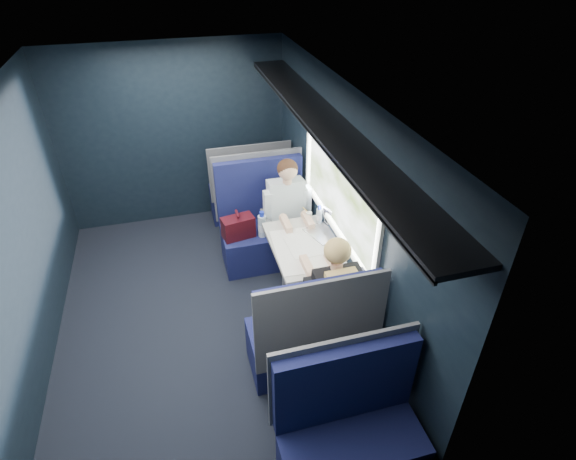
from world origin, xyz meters
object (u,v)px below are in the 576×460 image
object	(u,v)px
table	(301,252)
man	(289,211)
cup	(309,216)
seat_row_front	(249,191)
woman	(332,292)
seat_bay_near	(263,228)
seat_row_back	(350,435)
bottle_small	(319,216)
seat_bay_far	(309,338)
laptop	(328,228)

from	to	relation	value
table	man	bearing A→B (deg)	84.48
man	cup	bearing A→B (deg)	-59.41
seat_row_front	table	bearing A→B (deg)	-84.20
man	woman	world-z (taller)	same
seat_bay_near	man	world-z (taller)	man
man	cup	distance (m)	0.31
seat_row_front	seat_row_back	distance (m)	3.59
woman	bottle_small	world-z (taller)	woman
seat_bay_far	cup	world-z (taller)	seat_bay_far
man	bottle_small	distance (m)	0.45
seat_bay_near	seat_bay_far	size ratio (longest dim) A/B	1.00
man	laptop	size ratio (longest dim) A/B	3.26
seat_bay_near	seat_bay_far	bearing A→B (deg)	-89.50
seat_bay_near	laptop	size ratio (longest dim) A/B	3.11
table	seat_bay_far	bearing A→B (deg)	-101.78
seat_row_front	cup	bearing A→B (deg)	-73.45
seat_row_back	man	xyz separation A→B (m)	(0.25, 2.50, 0.31)
seat_bay_near	man	bearing A→B (deg)	-32.40
man	seat_row_front	bearing A→B (deg)	102.83
seat_row_front	bottle_small	world-z (taller)	seat_row_front
table	man	xyz separation A→B (m)	(0.07, 0.70, 0.06)
table	seat_row_back	size ratio (longest dim) A/B	0.86
table	bottle_small	distance (m)	0.48
table	woman	distance (m)	0.71
table	cup	size ratio (longest dim) A/B	12.08
seat_bay_far	man	size ratio (longest dim) A/B	0.95
cup	bottle_small	bearing A→B (deg)	-53.99
table	seat_row_back	bearing A→B (deg)	-95.80
man	laptop	xyz separation A→B (m)	(0.26, -0.56, 0.09)
seat_row_front	bottle_small	size ratio (longest dim) A/B	5.39
woman	table	bearing A→B (deg)	95.45
table	cup	xyz separation A→B (m)	(0.22, 0.44, 0.12)
woman	bottle_small	distance (m)	1.07
table	laptop	xyz separation A→B (m)	(0.32, 0.14, 0.15)
bottle_small	woman	bearing A→B (deg)	-102.45
seat_row_back	seat_bay_near	bearing A→B (deg)	90.33
man	cup	world-z (taller)	man
seat_row_front	woman	bearing A→B (deg)	-84.30
seat_bay_far	laptop	size ratio (longest dim) A/B	3.11
bottle_small	man	bearing A→B (deg)	122.23
table	laptop	bearing A→B (deg)	22.80
table	bottle_small	bearing A→B (deg)	48.30
seat_row_back	bottle_small	xyz separation A→B (m)	(0.48, 2.13, 0.43)
seat_bay_far	seat_row_back	world-z (taller)	seat_bay_far
seat_bay_near	seat_row_back	world-z (taller)	seat_bay_near
laptop	cup	bearing A→B (deg)	108.58
cup	seat_bay_far	bearing A→B (deg)	-107.04
table	seat_bay_near	distance (m)	0.92
cup	seat_bay_near	bearing A→B (deg)	134.40
bottle_small	cup	size ratio (longest dim) A/B	2.60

